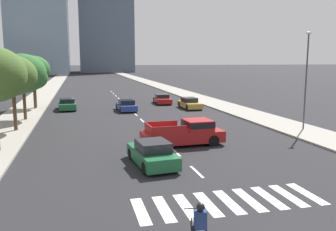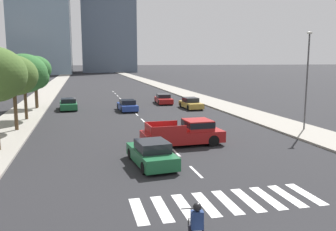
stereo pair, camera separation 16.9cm
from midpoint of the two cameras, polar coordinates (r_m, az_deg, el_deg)
name	(u,v)px [view 2 (the right image)]	position (r m, az deg, el deg)	size (l,w,h in m)	color
sidewalk_east	(236,110)	(40.80, 11.11, 0.92)	(4.00, 260.00, 0.15)	gray
sidewalk_west	(21,117)	(37.51, -22.61, -0.29)	(4.00, 260.00, 0.15)	gray
crosswalk_near	(227,202)	(14.82, 9.86, -13.59)	(7.65, 2.49, 0.01)	silver
lane_divider_center	(131,109)	(41.27, -5.84, 1.03)	(0.14, 50.00, 0.01)	silver
motorcycle_lead	(196,230)	(11.20, 5.06, -17.99)	(0.70, 2.09, 1.49)	black
pickup_truck	(186,133)	(23.75, 3.17, -2.82)	(5.51, 2.31, 1.67)	maroon
sedan_blue_0	(127,106)	(39.92, -6.47, 1.59)	(1.97, 4.33, 1.26)	navy
sedan_green_1	(68,104)	(42.25, -15.69, 1.75)	(2.10, 4.58, 1.31)	#1E6038
sedan_green_2	(152,154)	(19.25, -2.42, -6.19)	(2.22, 4.44, 1.36)	#1E6038
sedan_gold_3	(191,104)	(41.66, 3.83, 1.94)	(1.89, 4.31, 1.28)	#B28E38
sedan_red_4	(164,99)	(46.41, -0.63, 2.66)	(2.15, 4.70, 1.24)	maroon
street_lamp_east	(307,74)	(30.02, 21.73, 6.29)	(0.50, 0.24, 7.68)	#3F3F42
street_tree_second	(13,76)	(30.11, -23.58, 5.91)	(3.72, 3.72, 5.89)	#4C3823
street_tree_third	(24,74)	(35.37, -22.14, 6.31)	(4.28, 4.28, 6.10)	#4C3823
street_tree_fourth	(35,78)	(43.23, -20.60, 5.74)	(3.17, 3.17, 4.87)	#4C3823
street_tree_fifth	(35,69)	(43.92, -20.56, 7.01)	(3.63, 3.63, 6.01)	#4C3823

